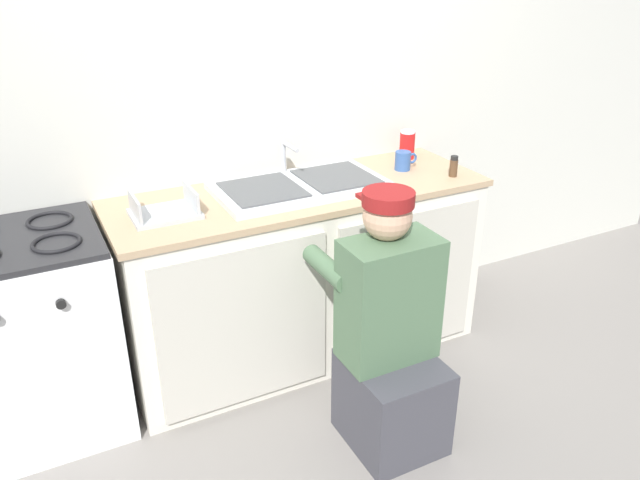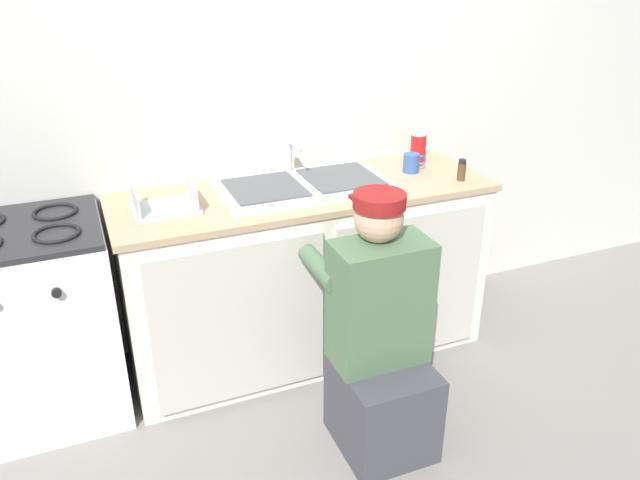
# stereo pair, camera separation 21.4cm
# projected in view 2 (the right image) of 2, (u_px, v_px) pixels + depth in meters

# --- Properties ---
(ground_plane) EXTENTS (12.00, 12.00, 0.00)m
(ground_plane) POSITION_uv_depth(u_px,v_px,m) (328.00, 379.00, 3.06)
(ground_plane) COLOR gray
(back_wall) EXTENTS (6.00, 0.10, 2.50)m
(back_wall) POSITION_uv_depth(u_px,v_px,m) (278.00, 98.00, 3.07)
(back_wall) COLOR silver
(back_wall) RESTS_ON ground_plane
(counter_cabinet) EXTENTS (1.76, 0.62, 0.86)m
(counter_cabinet) POSITION_uv_depth(u_px,v_px,m) (306.00, 276.00, 3.12)
(counter_cabinet) COLOR silver
(counter_cabinet) RESTS_ON ground_plane
(countertop) EXTENTS (1.80, 0.62, 0.03)m
(countertop) POSITION_uv_depth(u_px,v_px,m) (304.00, 192.00, 2.94)
(countertop) COLOR tan
(countertop) RESTS_ON counter_cabinet
(sink_double_basin) EXTENTS (0.80, 0.44, 0.19)m
(sink_double_basin) POSITION_uv_depth(u_px,v_px,m) (304.00, 185.00, 2.93)
(sink_double_basin) COLOR silver
(sink_double_basin) RESTS_ON countertop
(stove_range) EXTENTS (0.63, 0.62, 0.91)m
(stove_range) POSITION_uv_depth(u_px,v_px,m) (40.00, 323.00, 2.70)
(stove_range) COLOR white
(stove_range) RESTS_ON ground_plane
(plumber_person) EXTENTS (0.42, 0.61, 1.10)m
(plumber_person) POSITION_uv_depth(u_px,v_px,m) (380.00, 348.00, 2.51)
(plumber_person) COLOR #3F3F47
(plumber_person) RESTS_ON ground_plane
(soda_cup_red) EXTENTS (0.08, 0.08, 0.15)m
(soda_cup_red) POSITION_uv_depth(u_px,v_px,m) (418.00, 147.00, 3.29)
(soda_cup_red) COLOR red
(soda_cup_red) RESTS_ON countertop
(spice_bottle_pepper) EXTENTS (0.04, 0.04, 0.10)m
(spice_bottle_pepper) POSITION_uv_depth(u_px,v_px,m) (462.00, 170.00, 3.03)
(spice_bottle_pepper) COLOR #513823
(spice_bottle_pepper) RESTS_ON countertop
(coffee_mug) EXTENTS (0.13, 0.08, 0.09)m
(coffee_mug) POSITION_uv_depth(u_px,v_px,m) (412.00, 163.00, 3.14)
(coffee_mug) COLOR #335699
(coffee_mug) RESTS_ON countertop
(dish_rack_tray) EXTENTS (0.28, 0.22, 0.11)m
(dish_rack_tray) POSITION_uv_depth(u_px,v_px,m) (165.00, 206.00, 2.68)
(dish_rack_tray) COLOR #B2B7BC
(dish_rack_tray) RESTS_ON countertop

